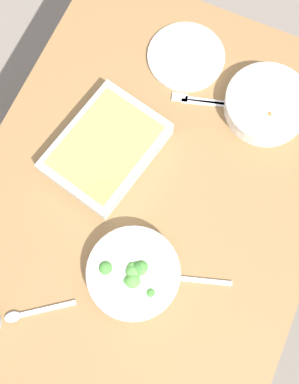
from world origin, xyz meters
The scene contains 10 objects.
ground_plane centered at (0.00, 0.00, 0.00)m, with size 6.00×6.00×0.00m, color slate.
dining_table centered at (0.00, 0.00, 0.65)m, with size 1.20×0.90×0.74m.
stew_bowl centered at (0.34, -0.19, 0.77)m, with size 0.23×0.23×0.06m.
broccoli_bowl centered at (-0.21, -0.05, 0.77)m, with size 0.23×0.23×0.07m.
baking_dish centered at (0.05, 0.15, 0.77)m, with size 0.34×0.28×0.06m.
side_plate centered at (0.41, 0.07, 0.75)m, with size 0.22×0.22×0.01m, color silver.
spoon_by_stew centered at (0.31, -0.08, 0.74)m, with size 0.07×0.17×0.01m.
spoon_by_broccoli centered at (-0.17, -0.18, 0.74)m, with size 0.07×0.17×0.01m.
spoon_spare centered at (-0.40, 0.14, 0.74)m, with size 0.12×0.15×0.01m.
fork_on_table centered at (0.30, -0.02, 0.74)m, with size 0.06×0.18×0.01m.
Camera 1 is at (-0.27, -0.12, 1.85)m, focal length 41.05 mm.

